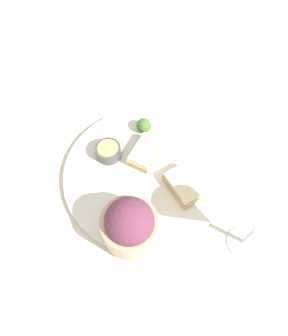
{
  "coord_description": "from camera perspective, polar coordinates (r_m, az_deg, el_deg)",
  "views": [
    {
      "loc": [
        0.31,
        -0.05,
        0.61
      ],
      "look_at": [
        0.0,
        0.0,
        0.03
      ],
      "focal_mm": 35.0,
      "sensor_mm": 36.0,
      "label": 1
    }
  ],
  "objects": [
    {
      "name": "salad_bowl",
      "position": [
        0.58,
        -2.53,
        -9.79
      ],
      "size": [
        0.1,
        0.1,
        0.1
      ],
      "color": "tan",
      "rests_on": "dinner_plate"
    },
    {
      "name": "sauce_ramekin",
      "position": [
        0.68,
        -6.23,
        2.96
      ],
      "size": [
        0.05,
        0.05,
        0.03
      ],
      "color": "#4C4C4C",
      "rests_on": "dinner_plate"
    },
    {
      "name": "cheese_toast_near",
      "position": [
        0.65,
        7.0,
        -3.01
      ],
      "size": [
        0.09,
        0.08,
        0.03
      ],
      "color": "tan",
      "rests_on": "dinner_plate"
    },
    {
      "name": "cheese_toast_far",
      "position": [
        0.68,
        0.24,
        2.76
      ],
      "size": [
        0.09,
        0.08,
        0.03
      ],
      "color": "tan",
      "rests_on": "dinner_plate"
    },
    {
      "name": "napkin",
      "position": [
        0.73,
        -22.6,
        -2.05
      ],
      "size": [
        0.14,
        0.17,
        0.01
      ],
      "color": "white",
      "rests_on": "ground_plane"
    },
    {
      "name": "dinner_plate",
      "position": [
        0.67,
        -0.0,
        -1.09
      ],
      "size": [
        0.33,
        0.33,
        0.01
      ],
      "color": "silver",
      "rests_on": "ground_plane"
    },
    {
      "name": "ground_plane",
      "position": [
        0.68,
        -0.0,
        -1.37
      ],
      "size": [
        4.0,
        4.0,
        0.0
      ],
      "primitive_type": "plane",
      "color": "beige"
    },
    {
      "name": "wine_glass",
      "position": [
        0.55,
        19.99,
        -8.79
      ],
      "size": [
        0.07,
        0.07,
        0.16
      ],
      "color": "silver",
      "rests_on": "ground_plane"
    },
    {
      "name": "garnish",
      "position": [
        0.71,
        -0.02,
        7.42
      ],
      "size": [
        0.03,
        0.03,
        0.03
      ],
      "color": "#477533",
      "rests_on": "dinner_plate"
    }
  ]
}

